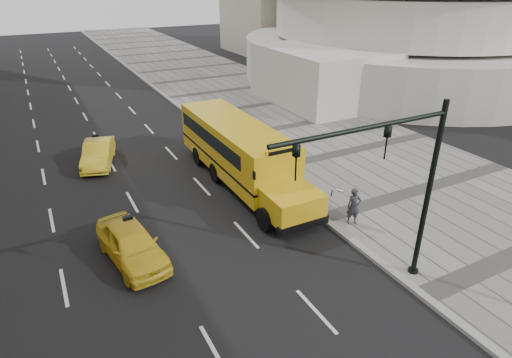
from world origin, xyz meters
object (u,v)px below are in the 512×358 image
taxi_far (98,153)px  traffic_signal (400,180)px  taxi_near (132,244)px  school_bus (238,148)px  pedestrian (354,206)px

taxi_far → traffic_signal: bearing=-49.6°
taxi_near → traffic_signal: 9.70m
taxi_near → taxi_far: taxi_near is taller
school_bus → taxi_far: bearing=138.4°
school_bus → traffic_signal: bearing=-86.0°
school_bus → taxi_near: (-6.50, -4.42, -1.06)m
taxi_near → taxi_far: (0.43, 9.81, -0.04)m
pedestrian → traffic_signal: bearing=-92.4°
taxi_near → traffic_signal: (7.19, -5.56, 3.39)m
taxi_near → pedestrian: pedestrian is taller
school_bus → traffic_signal: size_ratio=1.81×
school_bus → pedestrian: 6.84m
school_bus → taxi_far: (-6.07, 5.38, -1.10)m
school_bus → taxi_near: size_ratio=2.80×
pedestrian → traffic_signal: 5.03m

